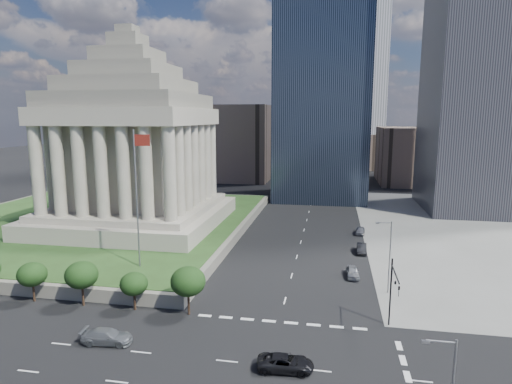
% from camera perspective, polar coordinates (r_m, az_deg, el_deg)
% --- Properties ---
extents(ground, '(500.00, 500.00, 0.00)m').
position_cam_1_polar(ground, '(134.42, 7.72, -0.26)').
color(ground, black).
rests_on(ground, ground).
extents(plaza_terrace, '(66.00, 70.00, 1.80)m').
position_cam_1_polar(plaza_terrace, '(99.19, -20.80, -3.94)').
color(plaza_terrace, '#635F54').
rests_on(plaza_terrace, ground).
extents(plaza_lawn, '(64.00, 68.00, 0.10)m').
position_cam_1_polar(plaza_lawn, '(98.98, -20.84, -3.40)').
color(plaza_lawn, '#243E19').
rests_on(plaza_lawn, plaza_terrace).
extents(war_memorial, '(34.00, 34.00, 39.00)m').
position_cam_1_polar(war_memorial, '(89.51, -16.17, 8.16)').
color(war_memorial, gray).
rests_on(war_memorial, plaza_lawn).
extents(flagpole, '(2.52, 0.24, 20.00)m').
position_cam_1_polar(flagpole, '(63.44, -15.53, 0.09)').
color(flagpole, slate).
rests_on(flagpole, plaza_lawn).
extents(tree_row, '(53.00, 4.00, 6.00)m').
position_cam_1_polar(tree_row, '(65.21, -30.11, -9.83)').
color(tree_row, black).
rests_on(tree_row, ground).
extents(midrise_glass, '(26.00, 26.00, 60.00)m').
position_cam_1_polar(midrise_glass, '(127.44, 8.86, 12.71)').
color(midrise_glass, black).
rests_on(midrise_glass, ground).
extents(highrise_ne, '(26.00, 28.00, 100.00)m').
position_cam_1_polar(highrise_ne, '(125.55, 28.92, 20.91)').
color(highrise_ne, black).
rests_on(highrise_ne, ground).
extents(building_filler_ne, '(20.00, 30.00, 20.00)m').
position_cam_1_polar(building_filler_ne, '(164.91, 19.52, 4.64)').
color(building_filler_ne, brown).
rests_on(building_filler_ne, ground).
extents(building_filler_nw, '(24.00, 30.00, 28.00)m').
position_cam_1_polar(building_filler_nw, '(166.37, -2.11, 6.63)').
color(building_filler_nw, brown).
rests_on(building_filler_nw, ground).
extents(traffic_signal_ne, '(0.30, 5.74, 8.00)m').
position_cam_1_polar(traffic_signal_ne, '(49.90, 17.83, -12.09)').
color(traffic_signal_ne, black).
rests_on(traffic_signal_ne, ground).
extents(street_lamp_north, '(2.13, 0.22, 10.00)m').
position_cam_1_polar(street_lamp_north, '(60.44, 17.27, -7.75)').
color(street_lamp_north, slate).
rests_on(street_lamp_north, ground).
extents(pickup_truck, '(5.53, 2.87, 1.49)m').
position_cam_1_polar(pickup_truck, '(43.42, 3.95, -21.79)').
color(pickup_truck, black).
rests_on(pickup_truck, ground).
extents(suv_grey, '(5.56, 2.73, 1.56)m').
position_cam_1_polar(suv_grey, '(50.07, -19.24, -17.72)').
color(suv_grey, slate).
rests_on(suv_grey, ground).
extents(parked_sedan_near, '(4.57, 1.99, 1.53)m').
position_cam_1_polar(parked_sedan_near, '(66.54, 12.75, -10.35)').
color(parked_sedan_near, gray).
rests_on(parked_sedan_near, ground).
extents(parked_sedan_mid, '(1.84, 4.81, 1.57)m').
position_cam_1_polar(parked_sedan_mid, '(78.13, 13.90, -7.32)').
color(parked_sedan_mid, black).
rests_on(parked_sedan_mid, ground).
extents(parked_sedan_far, '(2.18, 4.49, 1.48)m').
position_cam_1_polar(parked_sedan_far, '(90.18, 13.72, -5.02)').
color(parked_sedan_far, slate).
rests_on(parked_sedan_far, ground).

